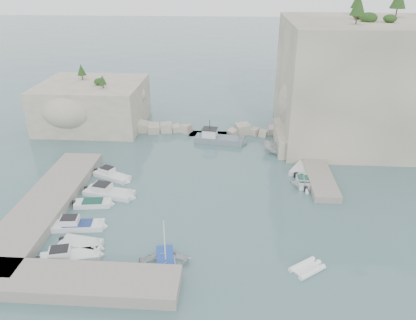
# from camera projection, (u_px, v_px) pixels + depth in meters

# --- Properties ---
(ground) EXTENTS (400.00, 400.00, 0.00)m
(ground) POSITION_uv_depth(u_px,v_px,m) (204.00, 209.00, 43.44)
(ground) COLOR slate
(ground) RESTS_ON ground
(cliff_east) EXTENTS (26.00, 22.00, 17.00)m
(cliff_east) POSITION_uv_depth(u_px,v_px,m) (373.00, 81.00, 59.19)
(cliff_east) COLOR beige
(cliff_east) RESTS_ON ground
(cliff_terrace) EXTENTS (8.00, 10.00, 2.50)m
(cliff_terrace) POSITION_uv_depth(u_px,v_px,m) (303.00, 138.00, 58.37)
(cliff_terrace) COLOR beige
(cliff_terrace) RESTS_ON ground
(outcrop_west) EXTENTS (16.00, 14.00, 7.00)m
(outcrop_west) POSITION_uv_depth(u_px,v_px,m) (93.00, 104.00, 65.76)
(outcrop_west) COLOR beige
(outcrop_west) RESTS_ON ground
(quay_west) EXTENTS (5.00, 24.00, 1.10)m
(quay_west) POSITION_uv_depth(u_px,v_px,m) (45.00, 204.00, 43.35)
(quay_west) COLOR #9E9689
(quay_west) RESTS_ON ground
(quay_south) EXTENTS (18.00, 4.00, 1.10)m
(quay_south) POSITION_uv_depth(u_px,v_px,m) (68.00, 282.00, 32.53)
(quay_south) COLOR #9E9689
(quay_south) RESTS_ON ground
(ledge_east) EXTENTS (3.00, 16.00, 0.80)m
(ledge_east) POSITION_uv_depth(u_px,v_px,m) (316.00, 168.00, 51.48)
(ledge_east) COLOR #9E9689
(ledge_east) RESTS_ON ground
(breakwater) EXTENTS (28.00, 3.00, 1.40)m
(breakwater) POSITION_uv_depth(u_px,v_px,m) (209.00, 130.00, 63.07)
(breakwater) COLOR beige
(breakwater) RESTS_ON ground
(motorboat_a) EXTENTS (5.53, 3.74, 1.40)m
(motorboat_a) POSITION_uv_depth(u_px,v_px,m) (112.00, 178.00, 49.92)
(motorboat_a) COLOR white
(motorboat_a) RESTS_ON ground
(motorboat_b) EXTENTS (6.56, 3.32, 1.40)m
(motorboat_b) POSITION_uv_depth(u_px,v_px,m) (110.00, 195.00, 46.13)
(motorboat_b) COLOR silver
(motorboat_b) RESTS_ON ground
(motorboat_c) EXTENTS (4.43, 2.13, 0.70)m
(motorboat_c) POSITION_uv_depth(u_px,v_px,m) (93.00, 206.00, 44.07)
(motorboat_c) COLOR white
(motorboat_c) RESTS_ON ground
(motorboat_d) EXTENTS (5.70, 2.29, 1.40)m
(motorboat_d) POSITION_uv_depth(u_px,v_px,m) (79.00, 228.00, 40.22)
(motorboat_d) COLOR white
(motorboat_d) RESTS_ON ground
(motorboat_e) EXTENTS (4.43, 2.41, 0.70)m
(motorboat_e) POSITION_uv_depth(u_px,v_px,m) (82.00, 246.00, 37.59)
(motorboat_e) COLOR silver
(motorboat_e) RESTS_ON ground
(motorboat_f) EXTENTS (5.88, 3.09, 1.40)m
(motorboat_f) POSITION_uv_depth(u_px,v_px,m) (70.00, 260.00, 35.84)
(motorboat_f) COLOR white
(motorboat_f) RESTS_ON ground
(rowboat) EXTENTS (5.09, 4.11, 0.93)m
(rowboat) POSITION_uv_depth(u_px,v_px,m) (166.00, 264.00, 35.25)
(rowboat) COLOR white
(rowboat) RESTS_ON ground
(inflatable_dinghy) EXTENTS (3.37, 3.07, 0.44)m
(inflatable_dinghy) POSITION_uv_depth(u_px,v_px,m) (307.00, 270.00, 34.61)
(inflatable_dinghy) COLOR white
(inflatable_dinghy) RESTS_ON ground
(tender_east_a) EXTENTS (3.43, 2.98, 1.77)m
(tender_east_a) POSITION_uv_depth(u_px,v_px,m) (304.00, 188.00, 47.55)
(tender_east_a) COLOR white
(tender_east_a) RESTS_ON ground
(tender_east_b) EXTENTS (1.45, 4.11, 0.70)m
(tender_east_b) POSITION_uv_depth(u_px,v_px,m) (303.00, 183.00, 48.72)
(tender_east_b) COLOR white
(tender_east_b) RESTS_ON ground
(tender_east_c) EXTENTS (4.13, 5.81, 0.70)m
(tender_east_c) POSITION_uv_depth(u_px,v_px,m) (302.00, 169.00, 52.09)
(tender_east_c) COLOR silver
(tender_east_c) RESTS_ON ground
(tender_east_d) EXTENTS (5.12, 3.93, 1.87)m
(tender_east_d) POSITION_uv_depth(u_px,v_px,m) (279.00, 154.00, 56.29)
(tender_east_d) COLOR silver
(tender_east_d) RESTS_ON ground
(work_boat) EXTENTS (8.14, 3.35, 2.20)m
(work_boat) POSITION_uv_depth(u_px,v_px,m) (219.00, 142.00, 60.27)
(work_boat) COLOR slate
(work_boat) RESTS_ON ground
(rowboat_mast) EXTENTS (0.10, 0.10, 4.20)m
(rowboat_mast) POSITION_uv_depth(u_px,v_px,m) (165.00, 240.00, 34.16)
(rowboat_mast) COLOR white
(rowboat_mast) RESTS_ON rowboat
(vegetation) EXTENTS (53.48, 13.88, 13.40)m
(vegetation) POSITION_uv_depth(u_px,v_px,m) (344.00, 12.00, 56.77)
(vegetation) COLOR #1E4219
(vegetation) RESTS_ON ground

